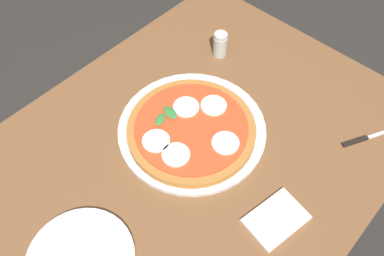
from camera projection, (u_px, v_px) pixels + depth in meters
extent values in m
cube|color=brown|center=(171.00, 172.00, 0.97)|extent=(1.24, 0.83, 0.04)
cube|color=brown|center=(357.00, 182.00, 1.37)|extent=(0.07, 0.07, 0.69)
cube|color=brown|center=(209.00, 82.00, 1.63)|extent=(0.07, 0.07, 0.69)
cylinder|color=silver|center=(192.00, 129.00, 1.02)|extent=(0.37, 0.37, 0.01)
cylinder|color=#B27033|center=(191.00, 129.00, 1.00)|extent=(0.32, 0.32, 0.02)
cylinder|color=#CC4723|center=(191.00, 127.00, 0.99)|extent=(0.28, 0.28, 0.00)
cylinder|color=white|center=(214.00, 105.00, 1.02)|extent=(0.07, 0.07, 0.00)
cylinder|color=white|center=(186.00, 107.00, 1.02)|extent=(0.07, 0.07, 0.00)
cylinder|color=white|center=(156.00, 141.00, 0.96)|extent=(0.07, 0.07, 0.00)
cylinder|color=white|center=(177.00, 155.00, 0.94)|extent=(0.07, 0.07, 0.00)
cylinder|color=white|center=(225.00, 143.00, 0.96)|extent=(0.07, 0.07, 0.00)
ellipsoid|color=#337F38|center=(170.00, 113.00, 1.00)|extent=(0.03, 0.05, 0.00)
ellipsoid|color=#337F38|center=(160.00, 119.00, 0.99)|extent=(0.04, 0.03, 0.00)
cube|color=white|center=(276.00, 219.00, 0.88)|extent=(0.14, 0.11, 0.01)
cube|color=black|center=(355.00, 141.00, 1.00)|extent=(0.07, 0.04, 0.01)
cylinder|color=#B2B7AD|center=(220.00, 46.00, 1.16)|extent=(0.04, 0.04, 0.06)
cylinder|color=silver|center=(221.00, 36.00, 1.13)|extent=(0.04, 0.04, 0.01)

